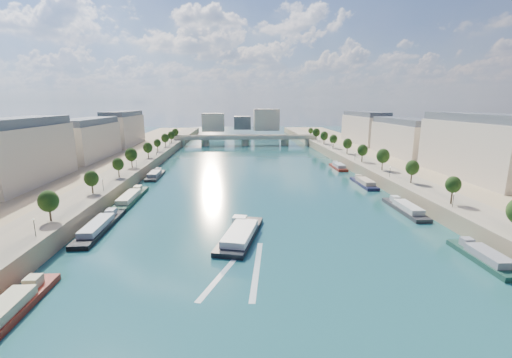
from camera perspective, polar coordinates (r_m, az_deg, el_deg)
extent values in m
plane|color=#0B3134|center=(147.75, -0.18, -0.62)|extent=(700.00, 700.00, 0.00)
cube|color=#9E8460|center=(160.11, -26.86, -0.05)|extent=(44.00, 520.00, 5.00)
cube|color=#9E8460|center=(167.53, 25.22, 0.62)|extent=(44.00, 520.00, 5.00)
cube|color=gray|center=(154.27, -21.83, 0.95)|extent=(14.00, 520.00, 0.10)
cube|color=gray|center=(160.39, 20.60, 1.47)|extent=(14.00, 520.00, 0.10)
cylinder|color=#382B1E|center=(101.09, -30.92, -4.72)|extent=(0.50, 0.50, 3.82)
ellipsoid|color=black|center=(100.18, -31.16, -2.75)|extent=(4.80, 4.80, 5.52)
cylinder|color=#382B1E|center=(122.07, -25.88, -1.43)|extent=(0.50, 0.50, 3.82)
ellipsoid|color=black|center=(121.32, -26.04, 0.21)|extent=(4.80, 4.80, 5.52)
cylinder|color=#382B1E|center=(143.99, -22.35, 0.88)|extent=(0.50, 0.50, 3.82)
ellipsoid|color=black|center=(143.36, -22.47, 2.28)|extent=(4.80, 4.80, 5.52)
cylinder|color=#382B1E|center=(166.49, -19.76, 2.57)|extent=(0.50, 0.50, 3.82)
ellipsoid|color=black|center=(165.95, -19.85, 3.79)|extent=(4.80, 4.80, 5.52)
cylinder|color=#382B1E|center=(189.36, -17.79, 3.85)|extent=(0.50, 0.50, 3.82)
ellipsoid|color=black|center=(188.88, -17.86, 4.93)|extent=(4.80, 4.80, 5.52)
cylinder|color=#382B1E|center=(212.48, -16.24, 4.86)|extent=(0.50, 0.50, 3.82)
ellipsoid|color=black|center=(212.05, -16.30, 5.82)|extent=(4.80, 4.80, 5.52)
cylinder|color=#382B1E|center=(235.77, -14.99, 5.66)|extent=(0.50, 0.50, 3.82)
ellipsoid|color=black|center=(235.39, -15.04, 6.53)|extent=(4.80, 4.80, 5.52)
cylinder|color=#382B1E|center=(259.20, -13.97, 6.32)|extent=(0.50, 0.50, 3.82)
ellipsoid|color=black|center=(258.85, -14.01, 7.10)|extent=(4.80, 4.80, 5.52)
cylinder|color=#382B1E|center=(282.72, -13.11, 6.86)|extent=(0.50, 0.50, 3.82)
ellipsoid|color=black|center=(282.40, -13.15, 7.59)|extent=(4.80, 4.80, 5.52)
cylinder|color=#382B1E|center=(116.22, 29.69, -2.50)|extent=(0.50, 0.50, 3.82)
ellipsoid|color=black|center=(115.44, 29.89, -0.77)|extent=(4.80, 4.80, 5.52)
cylinder|color=#382B1E|center=(136.28, 24.28, 0.08)|extent=(0.50, 0.50, 3.82)
ellipsoid|color=black|center=(135.62, 24.41, 1.56)|extent=(4.80, 4.80, 5.52)
cylinder|color=#382B1E|center=(157.45, 20.28, 1.99)|extent=(0.50, 0.50, 3.82)
ellipsoid|color=black|center=(156.87, 20.38, 3.28)|extent=(4.80, 4.80, 5.52)
cylinder|color=#382B1E|center=(179.34, 17.24, 3.43)|extent=(0.50, 0.50, 3.82)
ellipsoid|color=black|center=(178.83, 17.32, 4.56)|extent=(4.80, 4.80, 5.52)
cylinder|color=#382B1E|center=(201.70, 14.86, 4.54)|extent=(0.50, 0.50, 3.82)
ellipsoid|color=black|center=(201.25, 14.92, 5.56)|extent=(4.80, 4.80, 5.52)
cylinder|color=#382B1E|center=(224.40, 12.95, 5.43)|extent=(0.50, 0.50, 3.82)
ellipsoid|color=black|center=(224.00, 13.00, 6.34)|extent=(4.80, 4.80, 5.52)
cylinder|color=#382B1E|center=(247.35, 11.40, 6.15)|extent=(0.50, 0.50, 3.82)
ellipsoid|color=black|center=(246.98, 11.43, 6.98)|extent=(4.80, 4.80, 5.52)
cylinder|color=#382B1E|center=(270.48, 10.10, 6.74)|extent=(0.50, 0.50, 3.82)
ellipsoid|color=black|center=(270.15, 10.13, 7.50)|extent=(4.80, 4.80, 5.52)
cylinder|color=#382B1E|center=(293.75, 9.01, 7.24)|extent=(0.50, 0.50, 3.82)
ellipsoid|color=black|center=(293.44, 9.03, 7.94)|extent=(4.80, 4.80, 5.52)
cylinder|color=black|center=(89.88, -32.95, -6.92)|extent=(0.14, 0.14, 4.00)
sphere|color=#FFE5B2|center=(89.27, -33.12, -5.64)|extent=(0.36, 0.36, 0.36)
cylinder|color=black|center=(124.75, -24.14, -0.94)|extent=(0.14, 0.14, 4.00)
sphere|color=#FFE5B2|center=(124.31, -24.23, 0.00)|extent=(0.36, 0.36, 0.36)
cylinder|color=black|center=(162.00, -19.30, 2.37)|extent=(0.14, 0.14, 4.00)
sphere|color=#FFE5B2|center=(161.66, -19.35, 3.11)|extent=(0.36, 0.36, 0.36)
cylinder|color=black|center=(200.32, -16.28, 4.43)|extent=(0.14, 0.14, 4.00)
sphere|color=#FFE5B2|center=(200.05, -16.31, 5.03)|extent=(0.36, 0.36, 0.36)
cylinder|color=black|center=(239.19, -14.22, 5.82)|extent=(0.14, 0.14, 4.00)
sphere|color=#FFE5B2|center=(238.96, -14.25, 6.32)|extent=(0.36, 0.36, 0.36)
cylinder|color=black|center=(110.82, 30.00, -3.16)|extent=(0.14, 0.14, 4.00)
sphere|color=#FFE5B2|center=(110.33, 30.12, -2.11)|extent=(0.36, 0.36, 0.36)
cylinder|color=black|center=(144.79, 21.41, 1.05)|extent=(0.14, 0.14, 4.00)
sphere|color=#FFE5B2|center=(144.41, 21.48, 1.87)|extent=(0.36, 0.36, 0.36)
cylinder|color=black|center=(181.24, 16.17, 3.62)|extent=(0.14, 0.14, 4.00)
sphere|color=#FFE5B2|center=(180.94, 16.21, 4.27)|extent=(0.36, 0.36, 0.36)
cylinder|color=black|center=(218.93, 12.69, 5.29)|extent=(0.14, 0.14, 4.00)
sphere|color=#FFE5B2|center=(218.68, 12.72, 5.84)|extent=(0.36, 0.36, 0.36)
cylinder|color=black|center=(257.32, 10.23, 6.46)|extent=(0.14, 0.14, 4.00)
sphere|color=#FFE5B2|center=(257.11, 10.25, 6.93)|extent=(0.36, 0.36, 0.36)
cube|color=beige|center=(149.11, -34.47, 3.13)|extent=(16.00, 52.00, 20.00)
cube|color=#474C54|center=(148.08, -35.03, 7.56)|extent=(14.72, 50.44, 3.20)
cube|color=beige|center=(200.69, -26.11, 5.97)|extent=(16.00, 52.00, 20.00)
cube|color=#474C54|center=(199.93, -26.44, 9.26)|extent=(14.72, 50.44, 3.20)
cube|color=beige|center=(255.04, -21.21, 7.57)|extent=(16.00, 52.00, 20.00)
cube|color=#474C54|center=(254.44, -21.42, 10.16)|extent=(14.72, 50.44, 3.20)
cube|color=beige|center=(158.44, 32.70, 3.79)|extent=(16.00, 52.00, 20.00)
cube|color=#474C54|center=(157.47, 33.21, 7.95)|extent=(14.72, 50.44, 3.20)
cube|color=beige|center=(207.72, 23.35, 6.41)|extent=(16.00, 52.00, 20.00)
cube|color=#474C54|center=(206.98, 23.64, 9.59)|extent=(14.72, 50.44, 3.20)
cube|color=beige|center=(260.61, 17.64, 7.92)|extent=(16.00, 52.00, 20.00)
cube|color=#474C54|center=(260.02, 17.81, 10.46)|extent=(14.72, 50.44, 3.20)
cube|color=beige|center=(354.76, -7.13, 9.36)|extent=(22.00, 18.00, 18.00)
cube|color=beige|center=(365.52, 1.72, 9.86)|extent=(26.00, 20.00, 22.00)
cube|color=#474C54|center=(379.27, -2.30, 9.35)|extent=(18.00, 16.00, 14.00)
cube|color=#C1B79E|center=(275.79, -1.80, 6.89)|extent=(112.00, 11.00, 2.20)
cube|color=#C1B79E|center=(270.66, -1.76, 7.10)|extent=(112.00, 0.80, 0.90)
cube|color=#C1B79E|center=(280.61, -1.83, 7.30)|extent=(112.00, 0.80, 0.90)
cylinder|color=#C1B79E|center=(277.06, -8.46, 6.02)|extent=(6.40, 6.40, 5.00)
cylinder|color=#C1B79E|center=(276.18, -1.79, 6.13)|extent=(6.40, 6.40, 5.00)
cylinder|color=#C1B79E|center=(279.00, 4.83, 6.16)|extent=(6.40, 6.40, 5.00)
cube|color=#C1B79E|center=(279.47, -12.57, 5.91)|extent=(6.00, 12.00, 5.00)
cube|color=#C1B79E|center=(282.59, 8.87, 6.14)|extent=(6.00, 12.00, 5.00)
cube|color=black|center=(89.25, -2.66, -9.50)|extent=(13.48, 26.67, 1.83)
cube|color=white|center=(86.70, -2.65, -8.95)|extent=(9.97, 17.64, 1.65)
cube|color=white|center=(95.80, -2.75, -6.76)|extent=(4.31, 3.89, 1.80)
cube|color=silver|center=(73.95, -4.99, -14.72)|extent=(10.60, 24.65, 0.04)
cube|color=silver|center=(74.04, 0.13, -14.64)|extent=(4.54, 25.94, 0.04)
cube|color=maroon|center=(72.44, -35.64, -17.61)|extent=(5.00, 22.67, 1.80)
cube|color=#B8B28A|center=(70.35, -36.63, -17.07)|extent=(4.10, 12.47, 1.60)
cube|color=#B8B28A|center=(76.73, -33.11, -14.08)|extent=(2.50, 2.72, 1.80)
cube|color=black|center=(103.75, -24.48, -7.46)|extent=(5.00, 28.60, 1.80)
cube|color=#B2B6BF|center=(101.20, -25.02, -6.99)|extent=(4.10, 15.73, 1.60)
cube|color=#B2B6BF|center=(110.81, -23.02, -5.09)|extent=(2.50, 3.43, 1.80)
cube|color=#183E29|center=(129.49, -20.08, -3.19)|extent=(5.00, 29.95, 1.80)
cube|color=beige|center=(126.84, -20.44, -2.75)|extent=(4.10, 16.47, 1.60)
cube|color=beige|center=(137.39, -19.10, -1.45)|extent=(2.50, 3.59, 1.80)
cube|color=#242426|center=(165.67, -16.40, 0.43)|extent=(5.00, 21.60, 1.80)
cube|color=gray|center=(163.69, -16.57, 0.88)|extent=(4.10, 11.88, 1.60)
cube|color=gray|center=(171.52, -15.97, 1.47)|extent=(2.50, 2.59, 1.80)
cube|color=#193E33|center=(91.61, 33.60, -11.14)|extent=(5.00, 18.74, 1.80)
cube|color=gray|center=(89.92, 34.31, -10.49)|extent=(4.10, 10.31, 1.60)
cube|color=gray|center=(95.12, 31.71, -8.89)|extent=(2.50, 2.25, 1.80)
cube|color=#2B2B2D|center=(119.50, 23.54, -4.79)|extent=(5.00, 23.46, 1.80)
cube|color=beige|center=(117.44, 24.02, -4.26)|extent=(4.10, 12.90, 1.60)
cube|color=beige|center=(125.05, 22.17, -3.06)|extent=(2.50, 2.82, 1.80)
cube|color=#1A1B39|center=(150.73, 17.52, -0.83)|extent=(5.00, 21.42, 1.80)
cube|color=#BBA78C|center=(148.81, 17.79, -0.35)|extent=(4.10, 11.78, 1.60)
cube|color=#BBA78C|center=(156.20, 16.73, 0.36)|extent=(2.50, 2.57, 1.80)
cube|color=maroon|center=(184.40, 13.53, 1.80)|extent=(5.00, 18.64, 1.80)
cube|color=#A6ACB2|center=(182.69, 13.69, 2.23)|extent=(4.10, 10.25, 1.60)
cube|color=#A6ACB2|center=(189.34, 13.07, 2.66)|extent=(2.50, 2.24, 1.80)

